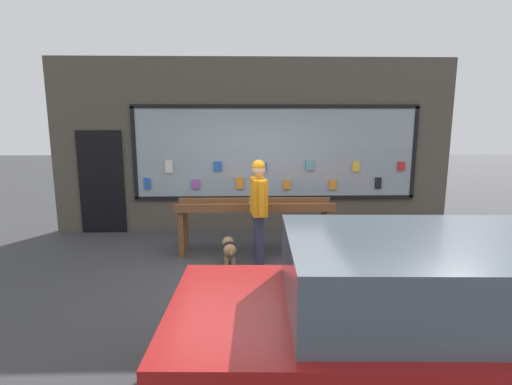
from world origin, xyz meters
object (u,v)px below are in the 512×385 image
at_px(display_table_main, 255,211).
at_px(parked_car, 437,317).
at_px(small_dog, 229,248).
at_px(person_browsing, 259,203).

height_order(display_table_main, parked_car, parked_car).
xyz_separation_m(small_dog, parked_car, (1.81, -3.10, 0.43)).
relative_size(display_table_main, parked_car, 0.61).
xyz_separation_m(display_table_main, person_browsing, (0.05, -0.50, 0.24)).
relative_size(display_table_main, small_dog, 4.89).
bearing_deg(person_browsing, parked_car, -165.02).
xyz_separation_m(person_browsing, parked_car, (1.34, -3.27, -0.25)).
bearing_deg(small_dog, parked_car, -157.83).
bearing_deg(parked_car, small_dog, 122.33).
distance_m(display_table_main, parked_car, 4.02).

